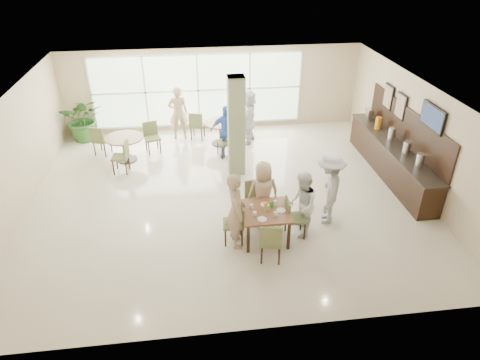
{
  "coord_description": "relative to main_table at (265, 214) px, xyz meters",
  "views": [
    {
      "loc": [
        -0.86,
        -9.57,
        5.96
      ],
      "look_at": [
        0.2,
        -1.2,
        1.1
      ],
      "focal_mm": 32.0,
      "sensor_mm": 36.0,
      "label": 1
    }
  ],
  "objects": [
    {
      "name": "buffet_counter",
      "position": [
        4.04,
        2.49,
        -0.11
      ],
      "size": [
        0.64,
        4.7,
        1.95
      ],
      "color": "black",
      "rests_on": "ground"
    },
    {
      "name": "round_table_right",
      "position": [
        -0.53,
        5.15,
        -0.1
      ],
      "size": [
        1.06,
        1.06,
        0.75
      ],
      "color": "brown",
      "rests_on": "ground"
    },
    {
      "name": "round_table_left",
      "position": [
        -3.46,
        4.34,
        -0.09
      ],
      "size": [
        1.12,
        1.12,
        0.75
      ],
      "color": "brown",
      "rests_on": "ground"
    },
    {
      "name": "adult_a",
      "position": [
        -0.44,
        4.22,
        0.15
      ],
      "size": [
        1.08,
        0.84,
        1.63
      ],
      "primitive_type": "imported",
      "rotation": [
        0.0,
        0.0,
        -0.34
      ],
      "color": "#4570CF",
      "rests_on": "ground"
    },
    {
      "name": "main_table",
      "position": [
        0.0,
        0.0,
        0.0
      ],
      "size": [
        1.04,
        1.04,
        0.75
      ],
      "color": "brown",
      "rests_on": "ground"
    },
    {
      "name": "chairs_table_right",
      "position": [
        -0.5,
        5.17,
        -0.19
      ],
      "size": [
        2.07,
        1.98,
        0.95
      ],
      "color": "#586135",
      "rests_on": "ground"
    },
    {
      "name": "potted_plant",
      "position": [
        -4.95,
        6.03,
        0.07
      ],
      "size": [
        1.39,
        1.39,
        1.48
      ],
      "primitive_type": "imported",
      "rotation": [
        0.0,
        0.0,
        0.05
      ],
      "color": "#2D6026",
      "rests_on": "ground"
    },
    {
      "name": "chairs_main_table",
      "position": [
        -0.02,
        0.02,
        -0.19
      ],
      "size": [
        1.87,
        2.04,
        0.95
      ],
      "color": "#586135",
      "rests_on": "ground"
    },
    {
      "name": "framed_art_b",
      "position": [
        4.29,
        3.78,
        1.18
      ],
      "size": [
        0.05,
        0.55,
        0.7
      ],
      "color": "black",
      "rests_on": "ground"
    },
    {
      "name": "chairs_table_left",
      "position": [
        -3.49,
        4.41,
        -0.19
      ],
      "size": [
        2.12,
        1.83,
        0.95
      ],
      "color": "#586135",
      "rests_on": "ground"
    },
    {
      "name": "wall_tv",
      "position": [
        4.28,
        1.38,
        1.48
      ],
      "size": [
        0.06,
        1.0,
        0.58
      ],
      "color": "black",
      "rests_on": "ground"
    },
    {
      "name": "adult_b",
      "position": [
        0.37,
        5.18,
        0.22
      ],
      "size": [
        1.34,
        1.79,
        1.77
      ],
      "primitive_type": "imported",
      "rotation": [
        0.0,
        0.0,
        -2.01
      ],
      "color": "white",
      "rests_on": "ground"
    },
    {
      "name": "window_bank",
      "position": [
        -1.16,
        6.44,
        0.73
      ],
      "size": [
        7.0,
        0.04,
        7.0
      ],
      "color": "silver",
      "rests_on": "ground"
    },
    {
      "name": "room_shell",
      "position": [
        -0.66,
        1.98,
        1.04
      ],
      "size": [
        10.0,
        10.0,
        10.0
      ],
      "color": "white",
      "rests_on": "ground"
    },
    {
      "name": "teen_standing",
      "position": [
        1.57,
        0.5,
        0.22
      ],
      "size": [
        1.0,
        1.3,
        1.78
      ],
      "primitive_type": "imported",
      "rotation": [
        0.0,
        0.0,
        -1.91
      ],
      "color": "#A8A8AA",
      "rests_on": "ground"
    },
    {
      "name": "adult_standing",
      "position": [
        -1.86,
        5.76,
        0.23
      ],
      "size": [
        0.68,
        0.47,
        1.78
      ],
      "primitive_type": "imported",
      "rotation": [
        0.0,
        0.0,
        3.22
      ],
      "color": "tan",
      "rests_on": "ground"
    },
    {
      "name": "teen_right",
      "position": [
        0.83,
        0.07,
        0.11
      ],
      "size": [
        0.72,
        0.85,
        1.56
      ],
      "primitive_type": "imported",
      "rotation": [
        0.0,
        0.0,
        -1.75
      ],
      "color": "white",
      "rests_on": "ground"
    },
    {
      "name": "column",
      "position": [
        -0.26,
        3.18,
        0.73
      ],
      "size": [
        0.45,
        0.45,
        2.8
      ],
      "primitive_type": "cube",
      "color": "#737D57",
      "rests_on": "ground"
    },
    {
      "name": "teen_left",
      "position": [
        -0.66,
        -0.1,
        0.21
      ],
      "size": [
        0.47,
        0.67,
        1.75
      ],
      "primitive_type": "imported",
      "rotation": [
        0.0,
        0.0,
        1.65
      ],
      "color": "tan",
      "rests_on": "ground"
    },
    {
      "name": "framed_art_a",
      "position": [
        4.29,
        2.98,
        1.18
      ],
      "size": [
        0.05,
        0.55,
        0.7
      ],
      "color": "black",
      "rests_on": "ground"
    },
    {
      "name": "teen_far",
      "position": [
        0.06,
        0.67,
        0.12
      ],
      "size": [
        0.81,
        0.51,
        1.56
      ],
      "primitive_type": "imported",
      "rotation": [
        0.0,
        0.0,
        3.27
      ],
      "color": "tan",
      "rests_on": "ground"
    },
    {
      "name": "ground",
      "position": [
        -0.66,
        1.98,
        -0.67
      ],
      "size": [
        10.0,
        10.0,
        0.0
      ],
      "primitive_type": "plane",
      "color": "beige",
      "rests_on": "ground"
    },
    {
      "name": "tabletop_clutter",
      "position": [
        0.02,
        -0.02,
        0.14
      ],
      "size": [
        0.76,
        0.75,
        0.21
      ],
      "color": "white",
      "rests_on": "main_table"
    }
  ]
}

